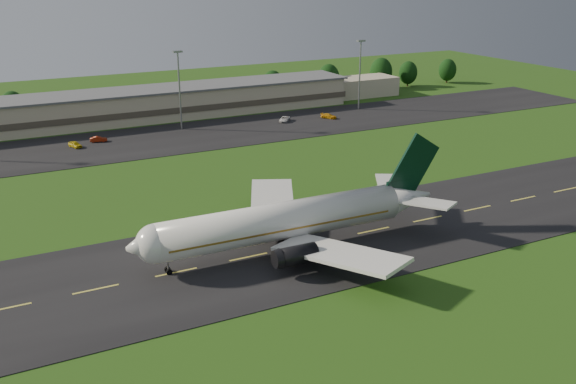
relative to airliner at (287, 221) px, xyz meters
name	(u,v)px	position (x,y,z in m)	size (l,w,h in m)	color
ground	(314,244)	(4.67, 0.02, -4.66)	(360.00, 360.00, 0.00)	#214210
taxiway	(314,243)	(4.67, 0.02, -4.61)	(220.00, 30.00, 0.10)	black
apron	(173,138)	(4.67, 72.02, -4.61)	(260.00, 30.00, 0.10)	black
airliner	(287,221)	(0.00, 0.00, 0.00)	(51.26, 42.18, 15.57)	white
terminal	(168,103)	(11.07, 96.20, -0.67)	(145.00, 16.00, 8.40)	#B6A78B
light_mast_centre	(179,81)	(9.67, 80.02, 8.08)	(2.40, 1.20, 20.35)	gray
light_mast_east	(360,66)	(64.67, 80.02, 8.08)	(2.40, 1.20, 20.35)	gray
tree_line	(229,87)	(33.73, 105.85, 0.55)	(194.12, 8.93, 10.61)	black
service_vehicle_a	(75,144)	(-18.39, 73.99, -3.86)	(1.66, 4.13, 1.41)	gold
service_vehicle_b	(98,139)	(-12.45, 76.65, -3.90)	(1.40, 4.02, 1.32)	maroon
service_vehicle_c	(285,119)	(37.63, 75.49, -3.88)	(2.25, 4.88, 1.36)	silver
service_vehicle_d	(329,116)	(50.35, 73.22, -3.90)	(1.86, 4.58, 1.33)	orange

